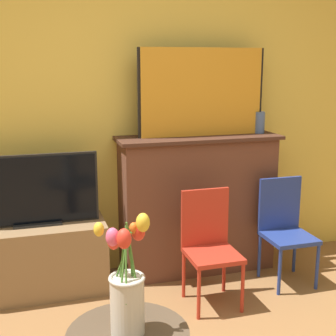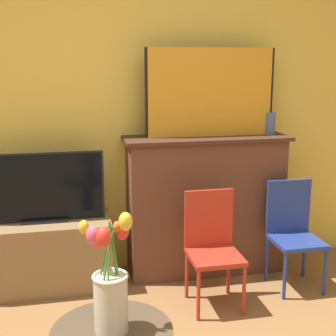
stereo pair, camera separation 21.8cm
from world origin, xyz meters
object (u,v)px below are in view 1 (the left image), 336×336
at_px(painting, 202,92).
at_px(vase_tulips, 127,289).
at_px(tv_monitor, 36,191).
at_px(chair_red, 209,241).
at_px(chair_blue, 285,225).

bearing_deg(painting, vase_tulips, -120.98).
height_order(painting, tv_monitor, painting).
distance_m(painting, vase_tulips, 1.83).
relative_size(chair_red, chair_blue, 1.00).
xyz_separation_m(painting, chair_red, (-0.12, -0.50, -0.94)).
height_order(chair_red, chair_blue, same).
height_order(painting, chair_blue, painting).
bearing_deg(tv_monitor, painting, 2.46).
bearing_deg(painting, chair_red, -103.78).
xyz_separation_m(chair_blue, vase_tulips, (-1.38, -1.08, 0.23)).
distance_m(tv_monitor, chair_blue, 1.78).
height_order(tv_monitor, vase_tulips, same).
distance_m(chair_red, chair_blue, 0.66).
height_order(chair_blue, vase_tulips, vase_tulips).
bearing_deg(tv_monitor, vase_tulips, -76.40).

